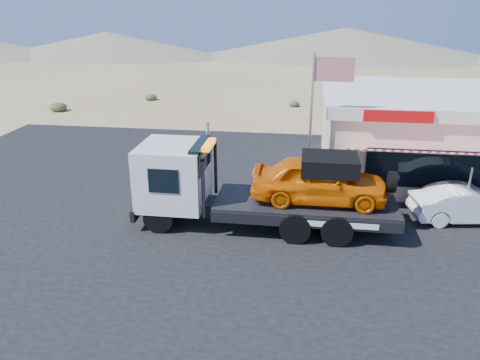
{
  "coord_description": "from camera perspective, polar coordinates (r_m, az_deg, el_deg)",
  "views": [
    {
      "loc": [
        4.44,
        -13.47,
        7.82
      ],
      "look_at": [
        2.16,
        2.78,
        1.5
      ],
      "focal_mm": 35.0,
      "sensor_mm": 36.0,
      "label": 1
    }
  ],
  "objects": [
    {
      "name": "jerky_store",
      "position": [
        23.96,
        22.47,
        5.37
      ],
      "size": [
        10.4,
        9.97,
        3.9
      ],
      "color": "beige",
      "rests_on": "asphalt_lot"
    },
    {
      "name": "tow_truck",
      "position": [
        16.84,
        2.26,
        -0.39
      ],
      "size": [
        9.26,
        2.75,
        3.1
      ],
      "color": "black",
      "rests_on": "asphalt_lot"
    },
    {
      "name": "asphalt_lot",
      "position": [
        18.39,
        -0.4,
        -4.07
      ],
      "size": [
        32.0,
        24.0,
        0.02
      ],
      "primitive_type": "cube",
      "color": "black",
      "rests_on": "ground"
    },
    {
      "name": "distant_hills",
      "position": [
        70.32,
        -3.85,
        16.18
      ],
      "size": [
        126.0,
        48.0,
        4.2
      ],
      "color": "#726B59",
      "rests_on": "ground"
    },
    {
      "name": "ground",
      "position": [
        16.2,
        -9.07,
        -8.1
      ],
      "size": [
        120.0,
        120.0,
        0.0
      ],
      "primitive_type": "plane",
      "color": "#977F56",
      "rests_on": "ground"
    },
    {
      "name": "white_sedan",
      "position": [
        19.47,
        25.97,
        -2.65
      ],
      "size": [
        4.26,
        2.03,
        1.35
      ],
      "primitive_type": "imported",
      "rotation": [
        0.0,
        0.0,
        1.72
      ],
      "color": "silver",
      "rests_on": "asphalt_lot"
    },
    {
      "name": "flagpole",
      "position": [
        18.43,
        9.41,
        8.07
      ],
      "size": [
        1.55,
        0.1,
        6.0
      ],
      "color": "#99999E",
      "rests_on": "asphalt_lot"
    }
  ]
}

